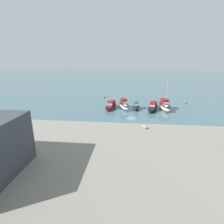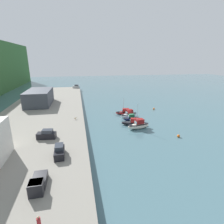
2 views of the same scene
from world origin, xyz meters
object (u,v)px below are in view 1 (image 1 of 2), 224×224
(moored_boat_1, at_px, (153,107))
(mooring_buoy_1, at_px, (185,102))
(moored_boat_0, at_px, (165,106))
(moored_boat_4, at_px, (111,106))
(moored_boat_2, at_px, (136,106))
(mooring_buoy_0, at_px, (105,97))
(moored_boat_3, at_px, (124,105))
(dog_on_quay, at_px, (144,127))

(moored_boat_1, relative_size, mooring_buoy_1, 10.63)
(moored_boat_0, relative_size, moored_boat_4, 1.06)
(moored_boat_2, relative_size, mooring_buoy_0, 6.86)
(moored_boat_2, distance_m, moored_boat_3, 3.20)
(moored_boat_2, bearing_deg, moored_boat_4, 3.87)
(mooring_buoy_0, bearing_deg, dog_on_quay, 110.05)
(mooring_buoy_0, bearing_deg, moored_boat_0, 144.37)
(moored_boat_2, bearing_deg, mooring_buoy_1, -149.52)
(moored_boat_2, height_order, moored_boat_4, moored_boat_4)
(moored_boat_3, bearing_deg, moored_boat_1, 157.43)
(moored_boat_0, height_order, moored_boat_3, moored_boat_0)
(moored_boat_0, xyz_separation_m, moored_boat_3, (10.61, -0.18, -0.10))
(moored_boat_4, xyz_separation_m, mooring_buoy_0, (3.65, -12.94, -0.41))
(moored_boat_4, bearing_deg, dog_on_quay, 125.87)
(moored_boat_0, xyz_separation_m, moored_boat_2, (7.42, 0.00, -0.35))
(moored_boat_2, bearing_deg, moored_boat_0, -177.94)
(dog_on_quay, bearing_deg, moored_boat_0, 35.70)
(moored_boat_0, bearing_deg, moored_boat_3, -9.16)
(moored_boat_3, xyz_separation_m, dog_on_quay, (-4.01, 18.05, 1.23))
(moored_boat_3, distance_m, mooring_buoy_0, 14.45)
(moored_boat_3, bearing_deg, mooring_buoy_1, -174.67)
(moored_boat_0, relative_size, moored_boat_2, 1.50)
(moored_boat_0, distance_m, mooring_buoy_0, 21.85)
(moored_boat_4, bearing_deg, moored_boat_1, -168.08)
(moored_boat_3, distance_m, mooring_buoy_1, 19.91)
(moored_boat_2, bearing_deg, moored_boat_3, -1.28)
(moored_boat_3, relative_size, dog_on_quay, 8.02)
(moored_boat_1, height_order, moored_boat_4, moored_boat_4)
(dog_on_quay, bearing_deg, moored_boat_3, 68.50)
(moored_boat_1, height_order, dog_on_quay, dog_on_quay)
(moored_boat_0, bearing_deg, mooring_buoy_0, -43.79)
(moored_boat_3, xyz_separation_m, moored_boat_4, (3.50, 0.40, -0.21))
(moored_boat_1, height_order, moored_boat_2, moored_boat_1)
(moored_boat_1, relative_size, dog_on_quay, 9.55)
(moored_boat_4, xyz_separation_m, dog_on_quay, (-7.51, 17.65, 1.44))
(moored_boat_0, height_order, mooring_buoy_0, moored_boat_0)
(moored_boat_4, bearing_deg, moored_boat_3, -160.70)
(moored_boat_1, distance_m, dog_on_quay, 17.90)
(moored_boat_1, xyz_separation_m, dog_on_quay, (3.57, 17.48, 1.46))
(moored_boat_4, bearing_deg, mooring_buoy_1, -146.15)
(moored_boat_1, xyz_separation_m, mooring_buoy_1, (-10.65, -8.53, -0.38))
(mooring_buoy_0, height_order, mooring_buoy_1, mooring_buoy_1)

